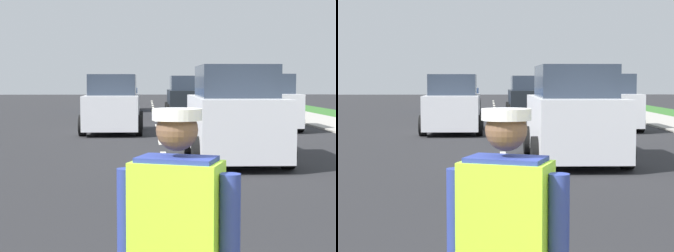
% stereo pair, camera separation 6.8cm
% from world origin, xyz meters
% --- Properties ---
extents(ground_plane, '(96.00, 96.00, 0.00)m').
position_xyz_m(ground_plane, '(0.00, 21.00, 0.00)').
color(ground_plane, '#28282B').
extents(lane_center_line, '(0.14, 46.40, 0.01)m').
position_xyz_m(lane_center_line, '(0.00, 25.20, 0.00)').
color(lane_center_line, silver).
rests_on(lane_center_line, ground).
extents(road_worker, '(0.76, 0.42, 1.67)m').
position_xyz_m(road_worker, '(-0.22, 0.87, 0.93)').
color(road_worker, '#383D4C').
rests_on(road_worker, ground).
extents(car_outgoing_ahead, '(2.06, 4.12, 2.13)m').
position_xyz_m(car_outgoing_ahead, '(1.55, 10.77, 0.99)').
color(car_outgoing_ahead, silver).
rests_on(car_outgoing_ahead, ground).
extents(car_outgoing_far, '(2.02, 4.02, 2.01)m').
position_xyz_m(car_outgoing_far, '(1.53, 26.37, 0.93)').
color(car_outgoing_far, black).
rests_on(car_outgoing_far, ground).
extents(car_oncoming_third, '(1.99, 4.37, 2.00)m').
position_xyz_m(car_oncoming_third, '(-1.86, 32.27, 0.93)').
color(car_oncoming_third, '#1E4799').
rests_on(car_oncoming_third, ground).
extents(car_parked_far, '(2.06, 4.12, 2.02)m').
position_xyz_m(car_parked_far, '(3.97, 19.00, 0.94)').
color(car_parked_far, silver).
rests_on(car_parked_far, ground).
extents(car_oncoming_second, '(2.05, 3.82, 2.00)m').
position_xyz_m(car_oncoming_second, '(-1.57, 17.85, 0.93)').
color(car_oncoming_second, silver).
rests_on(car_oncoming_second, ground).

